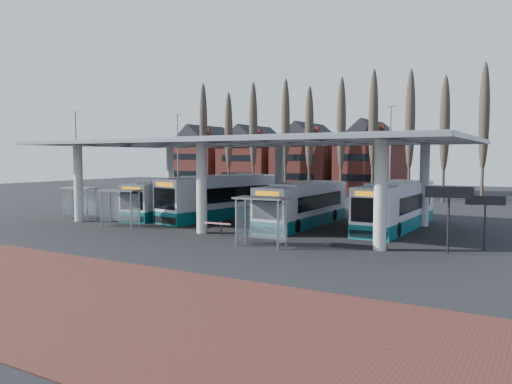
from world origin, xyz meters
The scene contains 17 objects.
ground centered at (0.00, 0.00, 0.00)m, with size 140.00×140.00×0.00m, color black.
station_canopy centered at (0.00, 8.00, 5.68)m, with size 32.00×16.00×6.34m.
poplar_row centered at (0.00, 33.00, 8.78)m, with size 45.10×1.10×14.50m.
townhouse_row centered at (-15.75, 44.00, 5.94)m, with size 36.80×10.30×12.25m.
lamp_post_a centered at (-18.00, 22.00, 5.34)m, with size 0.80×0.16×10.17m.
lamp_post_b centered at (6.00, 26.00, 5.34)m, with size 0.80×0.16×10.17m.
lamp_post_d centered at (-26.00, 14.00, 5.34)m, with size 0.80×0.16×10.17m.
bus_0 centered at (-8.43, 9.37, 1.46)m, with size 3.93×11.38×3.10m.
bus_1 centered at (-3.55, 10.54, 1.68)m, with size 4.90×13.11×3.57m.
bus_2 centered at (4.19, 9.52, 1.51)m, with size 2.67×11.55×3.20m.
bus_3 centered at (10.59, 11.26, 1.57)m, with size 2.74×12.01×3.33m.
shelter_0 centered at (-13.30, 3.78, 1.87)m, with size 2.96×1.82×2.57m.
shelter_1 centered at (-7.04, 2.17, 1.95)m, with size 3.14×2.05×2.68m.
shelter_2 centered at (5.83, 0.42, 2.03)m, with size 3.13×1.75×2.80m.
info_sign_0 centered at (15.40, 3.25, 2.96)m, with size 2.37×0.47×3.53m.
info_sign_1 centered at (16.93, 5.31, 2.49)m, with size 1.97×0.55×2.97m.
barrier centered at (1.70, 1.95, 0.75)m, with size 1.94×0.58×0.97m.
Camera 1 is at (19.83, -24.09, 5.07)m, focal length 35.00 mm.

